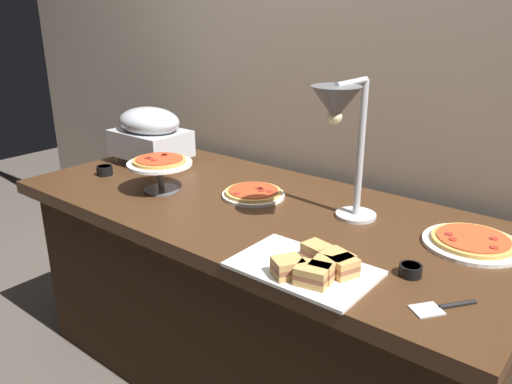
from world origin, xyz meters
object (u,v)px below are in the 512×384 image
Objects in this scene: pizza_plate_center at (472,242)px; pizza_plate_raised_stand at (160,165)px; sandwich_platter at (313,267)px; chafing_dish at (150,132)px; sauce_cup_far at (411,270)px; serving_spatula at (442,307)px; heat_lamp at (340,118)px; sauce_cup_near at (105,170)px; pizza_plate_front at (253,193)px.

pizza_plate_center is 1.16× the size of pizza_plate_raised_stand.
sandwich_platter is at bearing -12.92° from pizza_plate_raised_stand.
pizza_plate_raised_stand is at bearing -166.72° from pizza_plate_center.
chafing_dish is 1.31× the size of pizza_plate_raised_stand.
sandwich_platter is at bearing -19.69° from chafing_dish.
sauce_cup_far is 0.39× the size of serving_spatula.
heat_lamp is at bearing 7.63° from pizza_plate_raised_stand.
sauce_cup_near is at bearing 179.51° from sauce_cup_far.
heat_lamp is at bearing 6.22° from sauce_cup_near.
chafing_dish is 1.38× the size of pizza_plate_front.
heat_lamp is 1.99× the size of pizza_plate_front.
heat_lamp is 7.04× the size of sauce_cup_near.
sandwich_platter is at bearing -121.88° from pizza_plate_center.
pizza_plate_front is at bearing 159.62° from serving_spatula.
sauce_cup_far reaches higher than pizza_plate_front.
sauce_cup_far is 0.16m from serving_spatula.
pizza_plate_front is (0.64, -0.04, -0.14)m from chafing_dish.
heat_lamp is at bearing 157.58° from sauce_cup_far.
pizza_plate_center is at bearing 23.21° from heat_lamp.
pizza_plate_raised_stand is at bearing -151.74° from pizza_plate_front.
sauce_cup_near is at bearing 171.70° from sandwich_platter.
sauce_cup_far is at bearing -16.17° from pizza_plate_front.
pizza_plate_front is 0.62m from sandwich_platter.
sandwich_platter is (1.15, -0.41, -0.12)m from chafing_dish.
sauce_cup_far is at bearing -10.49° from chafing_dish.
heat_lamp reaches higher than sauce_cup_near.
sauce_cup_near is at bearing -169.05° from pizza_plate_center.
pizza_plate_front is at bearing -3.94° from chafing_dish.
sauce_cup_far is at bearing 139.89° from serving_spatula.
pizza_plate_front is 1.53× the size of serving_spatula.
pizza_plate_center is (0.39, 0.17, -0.36)m from heat_lamp.
chafing_dish is at bearing 160.31° from sandwich_platter.
sandwich_platter reaches higher than pizza_plate_front.
heat_lamp is 3.04× the size of serving_spatula.
sandwich_platter reaches higher than pizza_plate_center.
chafing_dish is at bearing 166.51° from serving_spatula.
chafing_dish reaches higher than sauce_cup_near.
pizza_plate_raised_stand is 0.35m from sauce_cup_near.
chafing_dish is 0.66m from pizza_plate_front.
pizza_plate_raised_stand reaches higher than pizza_plate_center.
pizza_plate_raised_stand reaches higher than sauce_cup_far.
pizza_plate_raised_stand is at bearing 167.08° from sandwich_platter.
serving_spatula is at bearing -28.11° from heat_lamp.
heat_lamp is at bearing -11.02° from pizza_plate_front.
sandwich_platter is at bearing -142.63° from sauce_cup_far.
heat_lamp is 1.63× the size of pizza_plate_center.
pizza_plate_raised_stand is at bearing 3.21° from sauce_cup_near.
heat_lamp is 1.13m from sauce_cup_near.
serving_spatula is at bearing -13.49° from chafing_dish.
pizza_plate_front and pizza_plate_center have the same top height.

